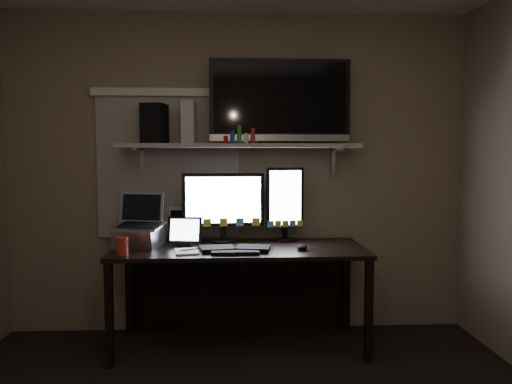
{
  "coord_description": "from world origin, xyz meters",
  "views": [
    {
      "loc": [
        -0.06,
        -2.14,
        1.39
      ],
      "look_at": [
        0.11,
        1.25,
        1.14
      ],
      "focal_mm": 35.0,
      "sensor_mm": 36.0,
      "label": 1
    }
  ],
  "objects": [
    {
      "name": "back_wall",
      "position": [
        0.0,
        1.8,
        1.25
      ],
      "size": [
        3.6,
        0.0,
        3.6
      ],
      "primitive_type": "plane",
      "rotation": [
        1.57,
        0.0,
        0.0
      ],
      "color": "#7C6D59",
      "rests_on": "floor"
    },
    {
      "name": "window_blinds",
      "position": [
        -0.55,
        1.79,
        1.3
      ],
      "size": [
        1.1,
        0.02,
        1.1
      ],
      "primitive_type": "cube",
      "color": "#B0AA9E",
      "rests_on": "back_wall"
    },
    {
      "name": "desk",
      "position": [
        0.0,
        1.55,
        0.55
      ],
      "size": [
        1.8,
        0.75,
        0.73
      ],
      "color": "black",
      "rests_on": "floor"
    },
    {
      "name": "wall_shelf",
      "position": [
        0.0,
        1.62,
        1.46
      ],
      "size": [
        1.8,
        0.35,
        0.03
      ],
      "primitive_type": "cube",
      "color": "#9F9E9A",
      "rests_on": "back_wall"
    },
    {
      "name": "monitor_landscape",
      "position": [
        -0.12,
        1.62,
        1.0
      ],
      "size": [
        0.62,
        0.12,
        0.54
      ],
      "primitive_type": "cube",
      "rotation": [
        0.0,
        0.0,
        0.09
      ],
      "color": "black",
      "rests_on": "desk"
    },
    {
      "name": "monitor_portrait",
      "position": [
        0.35,
        1.66,
        1.02
      ],
      "size": [
        0.29,
        0.09,
        0.58
      ],
      "primitive_type": "cube",
      "rotation": [
        0.0,
        0.0,
        0.13
      ],
      "color": "black",
      "rests_on": "desk"
    },
    {
      "name": "keyboard",
      "position": [
        -0.03,
        1.28,
        0.74
      ],
      "size": [
        0.49,
        0.2,
        0.03
      ],
      "primitive_type": "cube",
      "rotation": [
        0.0,
        0.0,
        0.01
      ],
      "color": "black",
      "rests_on": "desk"
    },
    {
      "name": "mouse",
      "position": [
        0.44,
        1.29,
        0.75
      ],
      "size": [
        0.1,
        0.13,
        0.04
      ],
      "primitive_type": "ellipsoid",
      "rotation": [
        0.0,
        0.0,
        -0.28
      ],
      "color": "black",
      "rests_on": "desk"
    },
    {
      "name": "notepad",
      "position": [
        -0.37,
        1.24,
        0.74
      ],
      "size": [
        0.19,
        0.24,
        0.01
      ],
      "primitive_type": "cube",
      "rotation": [
        0.0,
        0.0,
        0.17
      ],
      "color": "silver",
      "rests_on": "desk"
    },
    {
      "name": "tablet",
      "position": [
        -0.4,
        1.47,
        0.84
      ],
      "size": [
        0.26,
        0.13,
        0.22
      ],
      "primitive_type": "cube",
      "rotation": [
        0.0,
        0.0,
        -0.12
      ],
      "color": "black",
      "rests_on": "desk"
    },
    {
      "name": "file_sorter",
      "position": [
        -0.42,
        1.75,
        0.86
      ],
      "size": [
        0.21,
        0.12,
        0.25
      ],
      "primitive_type": "cube",
      "rotation": [
        0.0,
        0.0,
        -0.15
      ],
      "color": "black",
      "rests_on": "desk"
    },
    {
      "name": "laptop",
      "position": [
        -0.72,
        1.45,
        0.92
      ],
      "size": [
        0.4,
        0.35,
        0.38
      ],
      "primitive_type": "cube",
      "rotation": [
        0.0,
        0.0,
        -0.25
      ],
      "color": "#A2A3A7",
      "rests_on": "desk"
    },
    {
      "name": "cup",
      "position": [
        -0.79,
        1.17,
        0.79
      ],
      "size": [
        0.09,
        0.09,
        0.12
      ],
      "primitive_type": "cylinder",
      "rotation": [
        0.0,
        0.0,
        -0.1
      ],
      "color": "maroon",
      "rests_on": "desk"
    },
    {
      "name": "sticky_notes",
      "position": [
        -0.17,
        1.32,
        0.73
      ],
      "size": [
        0.35,
        0.3,
        0.0
      ],
      "primitive_type": null,
      "rotation": [
        0.0,
        0.0,
        0.35
      ],
      "color": "#DEE73E",
      "rests_on": "desk"
    },
    {
      "name": "tv",
      "position": [
        0.31,
        1.65,
        1.8
      ],
      "size": [
        1.06,
        0.2,
        0.64
      ],
      "primitive_type": "cube",
      "rotation": [
        0.0,
        0.0,
        0.01
      ],
      "color": "black",
      "rests_on": "wall_shelf"
    },
    {
      "name": "game_console",
      "position": [
        -0.37,
        1.64,
        1.64
      ],
      "size": [
        0.1,
        0.27,
        0.31
      ],
      "primitive_type": "cube",
      "rotation": [
        0.0,
        0.0,
        -0.07
      ],
      "color": "silver",
      "rests_on": "wall_shelf"
    },
    {
      "name": "speaker",
      "position": [
        -0.63,
        1.64,
        1.63
      ],
      "size": [
        0.19,
        0.22,
        0.3
      ],
      "primitive_type": "cube",
      "rotation": [
        0.0,
        0.0,
        -0.18
      ],
      "color": "black",
      "rests_on": "wall_shelf"
    },
    {
      "name": "bottles",
      "position": [
        0.0,
        1.56,
        1.54
      ],
      "size": [
        0.21,
        0.11,
        0.13
      ],
      "primitive_type": null,
      "rotation": [
        0.0,
        0.0,
        -0.34
      ],
      "color": "#A50F0C",
      "rests_on": "wall_shelf"
    }
  ]
}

